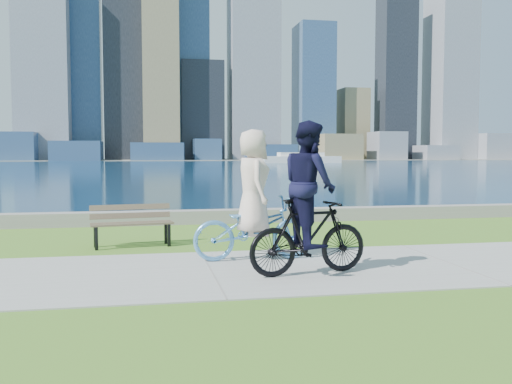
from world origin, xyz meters
TOP-DOWN VIEW (x-y plane):
  - ground at (0.00, 0.00)m, footprint 320.00×320.00m
  - concrete_path at (0.00, 0.00)m, footprint 80.00×3.50m
  - seawall at (0.00, 6.20)m, footprint 90.00×0.50m
  - bay_water at (0.00, 72.00)m, footprint 320.00×131.00m
  - far_shore at (0.00, 130.00)m, footprint 320.00×30.00m
  - city_skyline at (-0.63, 129.12)m, footprint 180.58×23.04m
  - ferry_far at (25.48, 87.62)m, footprint 13.68×3.91m
  - park_bench at (-1.28, 2.80)m, footprint 1.66×0.77m
  - cyclist_woman at (0.82, 0.83)m, footprint 0.76×2.10m
  - cyclist_man at (1.43, -0.50)m, footprint 0.89×1.99m

SIDE VIEW (x-z plane):
  - ground at x=0.00m, z-range 0.00..0.00m
  - bay_water at x=0.00m, z-range 0.00..0.01m
  - concrete_path at x=0.00m, z-range 0.00..0.02m
  - far_shore at x=0.00m, z-range 0.00..0.12m
  - seawall at x=0.00m, z-range 0.00..0.35m
  - park_bench at x=-1.28m, z-range 0.09..0.92m
  - ferry_far at x=25.48m, z-range -0.16..1.70m
  - cyclist_woman at x=0.82m, z-range -0.27..1.98m
  - cyclist_man at x=1.43m, z-range -0.17..2.16m
  - city_skyline at x=-0.63m, z-range -13.51..62.49m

